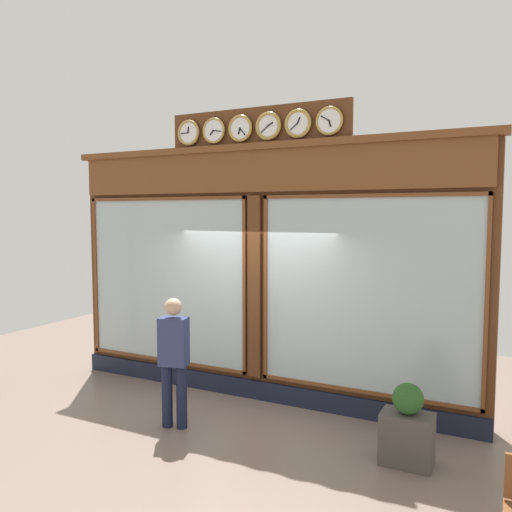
# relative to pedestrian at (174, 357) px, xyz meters

# --- Properties ---
(ground_plane) EXTENTS (14.00, 14.00, 0.00)m
(ground_plane) POSITION_rel_pedestrian_xyz_m (-0.47, 1.39, -0.93)
(ground_plane) COLOR #7A665B
(shop_facade) EXTENTS (6.60, 0.42, 4.28)m
(shop_facade) POSITION_rel_pedestrian_xyz_m (-0.47, -1.53, 0.99)
(shop_facade) COLOR #5B3319
(shop_facade) RESTS_ON ground_plane
(pedestrian) EXTENTS (0.40, 0.30, 1.69)m
(pedestrian) POSITION_rel_pedestrian_xyz_m (0.00, 0.00, 0.00)
(pedestrian) COLOR #191E38
(pedestrian) RESTS_ON ground_plane
(planter_box) EXTENTS (0.56, 0.36, 0.58)m
(planter_box) POSITION_rel_pedestrian_xyz_m (-2.88, -0.35, -0.64)
(planter_box) COLOR #4C4742
(planter_box) RESTS_ON ground_plane
(planter_shrub) EXTENTS (0.34, 0.34, 0.34)m
(planter_shrub) POSITION_rel_pedestrian_xyz_m (-2.88, -0.35, -0.18)
(planter_shrub) COLOR #285623
(planter_shrub) RESTS_ON planter_box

